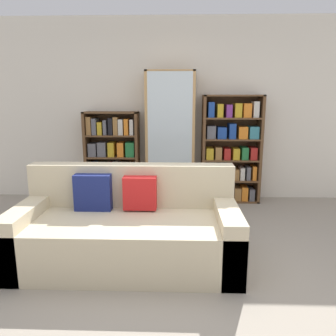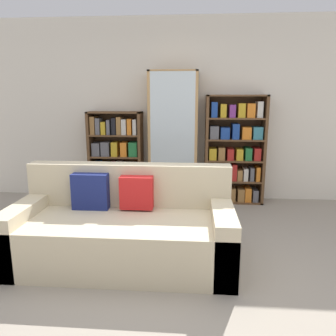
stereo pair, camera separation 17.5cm
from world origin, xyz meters
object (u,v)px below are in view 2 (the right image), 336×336
display_cabinet (173,138)px  couch (124,230)px  bookshelf_right (234,152)px  wine_bottle (221,204)px  bookshelf_left (116,157)px

display_cabinet → couch: bearing=-100.5°
display_cabinet → bookshelf_right: 0.92m
display_cabinet → wine_bottle: 1.21m
couch → display_cabinet: 2.05m
bookshelf_right → bookshelf_left: bearing=-180.0°
bookshelf_right → wine_bottle: 0.89m
couch → display_cabinet: size_ratio=1.07×
display_cabinet → bookshelf_left: bearing=179.0°
wine_bottle → display_cabinet: bearing=138.4°
bookshelf_left → wine_bottle: (1.55, -0.62, -0.51)m
bookshelf_left → display_cabinet: bearing=-1.0°
bookshelf_left → wine_bottle: bearing=-21.6°
couch → display_cabinet: display_cabinet is taller
couch → bookshelf_right: size_ratio=1.30×
bookshelf_left → display_cabinet: 0.92m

